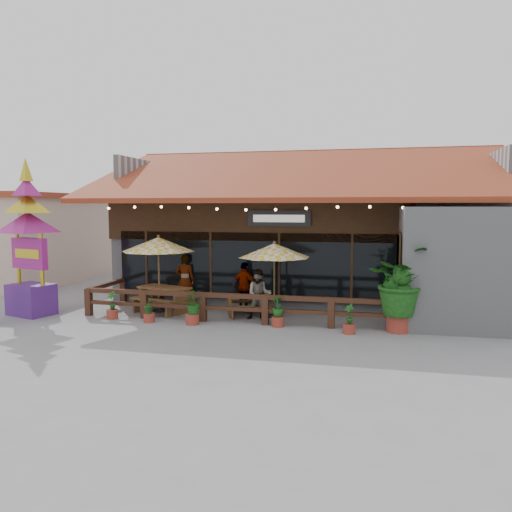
% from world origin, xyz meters
% --- Properties ---
extents(ground, '(100.00, 100.00, 0.00)m').
position_xyz_m(ground, '(0.00, 0.00, 0.00)').
color(ground, gray).
rests_on(ground, ground).
extents(restaurant_building, '(15.50, 14.73, 6.09)m').
position_xyz_m(restaurant_building, '(0.26, 6.61, 2.21)').
color(restaurant_building, '#A5A5AA').
rests_on(restaurant_building, ground).
extents(patio_railing, '(10.00, 2.60, 0.92)m').
position_xyz_m(patio_railing, '(-2.25, -0.27, 0.61)').
color(patio_railing, '#482719').
rests_on(patio_railing, ground).
extents(neighbor_building, '(8.40, 8.40, 4.22)m').
position_xyz_m(neighbor_building, '(-15.00, 6.00, 2.14)').
color(neighbor_building, '#BCA28E').
rests_on(neighbor_building, ground).
extents(umbrella_left, '(2.97, 2.97, 2.65)m').
position_xyz_m(umbrella_left, '(-4.45, 0.59, 2.31)').
color(umbrella_left, brown).
rests_on(umbrella_left, ground).
extents(umbrella_right, '(3.06, 3.06, 2.50)m').
position_xyz_m(umbrella_right, '(-0.43, 0.59, 2.18)').
color(umbrella_right, brown).
rests_on(umbrella_right, ground).
extents(picnic_table_left, '(2.21, 2.06, 0.86)m').
position_xyz_m(picnic_table_left, '(-4.27, 0.61, 0.58)').
color(picnic_table_left, brown).
rests_on(picnic_table_left, ground).
extents(picnic_table_right, '(1.72, 1.60, 0.67)m').
position_xyz_m(picnic_table_right, '(-1.32, 0.64, 0.45)').
color(picnic_table_right, brown).
rests_on(picnic_table_right, ground).
extents(thai_sign_tower, '(2.57, 2.57, 5.59)m').
position_xyz_m(thai_sign_tower, '(-8.41, -0.84, 2.95)').
color(thai_sign_tower, '#50217C').
rests_on(thai_sign_tower, ground).
extents(tropical_plant, '(2.28, 2.36, 2.49)m').
position_xyz_m(tropical_plant, '(3.42, -0.50, 1.43)').
color(tropical_plant, maroon).
rests_on(tropical_plant, ground).
extents(diner_a, '(0.74, 0.53, 1.89)m').
position_xyz_m(diner_a, '(-3.95, 1.71, 0.94)').
color(diner_a, '#392212').
rests_on(diner_a, ground).
extents(diner_b, '(0.88, 0.74, 1.63)m').
position_xyz_m(diner_b, '(-0.83, 0.14, 0.81)').
color(diner_b, '#392212').
rests_on(diner_b, ground).
extents(diner_c, '(1.07, 0.72, 1.69)m').
position_xyz_m(diner_c, '(-1.64, 1.47, 0.84)').
color(diner_c, '#392212').
rests_on(diner_c, ground).
extents(planter_a, '(0.37, 0.37, 0.90)m').
position_xyz_m(planter_a, '(-5.49, -0.79, 0.38)').
color(planter_a, maroon).
rests_on(planter_a, ground).
extents(planter_b, '(0.35, 0.37, 0.85)m').
position_xyz_m(planter_b, '(-4.11, -0.99, 0.38)').
color(planter_b, maroon).
rests_on(planter_b, ground).
extents(planter_c, '(0.79, 0.76, 1.01)m').
position_xyz_m(planter_c, '(-2.69, -0.97, 0.57)').
color(planter_c, maroon).
rests_on(planter_c, ground).
extents(planter_d, '(0.48, 0.48, 0.93)m').
position_xyz_m(planter_d, '(-0.08, -0.67, 0.45)').
color(planter_d, maroon).
rests_on(planter_d, ground).
extents(planter_e, '(0.37, 0.36, 0.86)m').
position_xyz_m(planter_e, '(2.05, -1.06, 0.36)').
color(planter_e, maroon).
rests_on(planter_e, ground).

